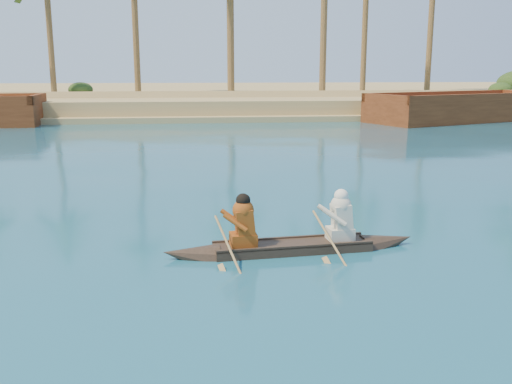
{
  "coord_description": "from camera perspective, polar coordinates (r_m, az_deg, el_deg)",
  "views": [
    {
      "loc": [
        6.03,
        -14.12,
        3.37
      ],
      "look_at": [
        7.34,
        -2.2,
        0.77
      ],
      "focal_mm": 40.0,
      "sensor_mm": 36.0,
      "label": 1
    }
  ],
  "objects": [
    {
      "name": "canoe",
      "position": [
        10.74,
        3.67,
        -4.66
      ],
      "size": [
        4.88,
        1.1,
        1.33
      ],
      "rotation": [
        0.0,
        0.0,
        0.1
      ],
      "color": "#38281E",
      "rests_on": "ground"
    },
    {
      "name": "palm_grove",
      "position": [
        49.71,
        -13.82,
        17.24
      ],
      "size": [
        110.0,
        14.0,
        16.0
      ],
      "primitive_type": null,
      "color": "#345A20",
      "rests_on": "ground"
    },
    {
      "name": "shrub_cluster",
      "position": [
        46.07,
        -13.94,
        9.18
      ],
      "size": [
        100.0,
        6.0,
        2.4
      ],
      "primitive_type": null,
      "color": "#1B3312",
      "rests_on": "ground"
    },
    {
      "name": "sandy_embankment",
      "position": [
        61.37,
        -12.04,
        9.32
      ],
      "size": [
        150.0,
        51.0,
        1.5
      ],
      "color": "tan",
      "rests_on": "ground"
    },
    {
      "name": "barge_right",
      "position": [
        40.23,
        19.78,
        7.8
      ],
      "size": [
        13.72,
        8.88,
        2.17
      ],
      "rotation": [
        0.0,
        0.0,
        0.38
      ],
      "color": "brown",
      "rests_on": "ground"
    }
  ]
}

